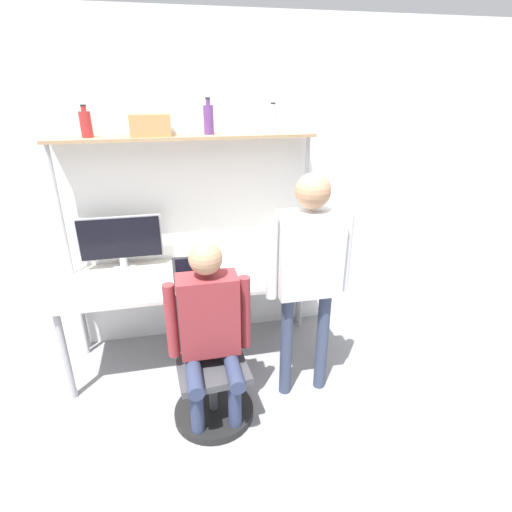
% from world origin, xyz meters
% --- Properties ---
extents(ground_plane, '(12.00, 12.00, 0.00)m').
position_xyz_m(ground_plane, '(0.00, 0.00, 0.00)').
color(ground_plane, gray).
extents(wall_back, '(8.00, 0.06, 2.70)m').
position_xyz_m(wall_back, '(0.00, 0.81, 1.35)').
color(wall_back, white).
rests_on(wall_back, ground_plane).
extents(desk, '(2.10, 0.76, 0.78)m').
position_xyz_m(desk, '(0.00, 0.40, 0.71)').
color(desk, beige).
rests_on(desk, ground_plane).
extents(shelf_unit, '(2.00, 0.27, 1.83)m').
position_xyz_m(shelf_unit, '(0.00, 0.63, 1.59)').
color(shelf_unit, '#997A56').
rests_on(shelf_unit, ground_plane).
extents(monitor, '(0.66, 0.18, 0.45)m').
position_xyz_m(monitor, '(-0.57, 0.66, 1.02)').
color(monitor, '#B7B7BC').
rests_on(monitor, desk).
extents(laptop, '(0.36, 0.22, 0.22)m').
position_xyz_m(laptop, '(-0.00, 0.21, 0.84)').
color(laptop, '#333338').
rests_on(laptop, desk).
extents(cell_phone, '(0.07, 0.15, 0.01)m').
position_xyz_m(cell_phone, '(0.28, 0.22, 0.78)').
color(cell_phone, black).
rests_on(cell_phone, desk).
extents(office_chair, '(0.56, 0.56, 0.90)m').
position_xyz_m(office_chair, '(0.02, -0.29, 0.27)').
color(office_chair, black).
rests_on(office_chair, ground_plane).
extents(person_seated, '(0.55, 0.46, 1.32)m').
position_xyz_m(person_seated, '(0.03, -0.34, 0.77)').
color(person_seated, '#2D3856').
rests_on(person_seated, ground_plane).
extents(person_standing, '(0.60, 0.23, 1.68)m').
position_xyz_m(person_standing, '(0.73, -0.20, 1.08)').
color(person_standing, '#38425B').
rests_on(person_standing, ground_plane).
extents(bottle_red, '(0.08, 0.08, 0.22)m').
position_xyz_m(bottle_red, '(-0.69, 0.63, 1.93)').
color(bottle_red, maroon).
rests_on(bottle_red, shelf_unit).
extents(bottle_clear, '(0.08, 0.08, 0.22)m').
position_xyz_m(bottle_clear, '(0.68, 0.63, 1.93)').
color(bottle_clear, silver).
rests_on(bottle_clear, shelf_unit).
extents(bottle_purple, '(0.08, 0.08, 0.26)m').
position_xyz_m(bottle_purple, '(0.18, 0.63, 1.95)').
color(bottle_purple, '#593372').
rests_on(bottle_purple, shelf_unit).
extents(storage_box, '(0.29, 0.21, 0.16)m').
position_xyz_m(storage_box, '(-0.25, 0.63, 1.91)').
color(storage_box, '#B27A47').
rests_on(storage_box, shelf_unit).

